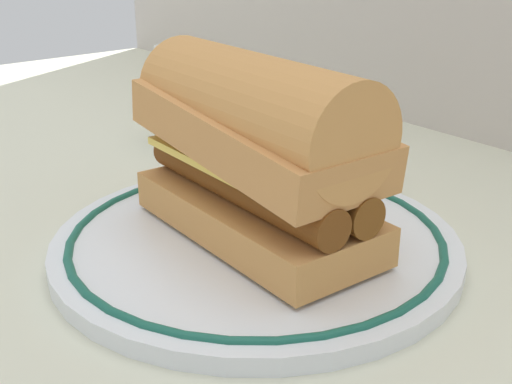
# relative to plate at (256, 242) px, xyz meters

# --- Properties ---
(ground_plane) EXTENTS (1.50, 1.50, 0.00)m
(ground_plane) POSITION_rel_plate_xyz_m (-0.01, 0.01, -0.01)
(ground_plane) COLOR beige
(plate) EXTENTS (0.28, 0.28, 0.01)m
(plate) POSITION_rel_plate_xyz_m (0.00, 0.00, 0.00)
(plate) COLOR white
(plate) RESTS_ON ground_plane
(sausage_sandwich) EXTENTS (0.19, 0.09, 0.12)m
(sausage_sandwich) POSITION_rel_plate_xyz_m (0.00, -0.00, 0.07)
(sausage_sandwich) COLOR #CB8B49
(sausage_sandwich) RESTS_ON plate
(drinking_glass) EXTENTS (0.06, 0.06, 0.10)m
(drinking_glass) POSITION_rel_plate_xyz_m (-0.24, 0.10, 0.04)
(drinking_glass) COLOR silver
(drinking_glass) RESTS_ON ground_plane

